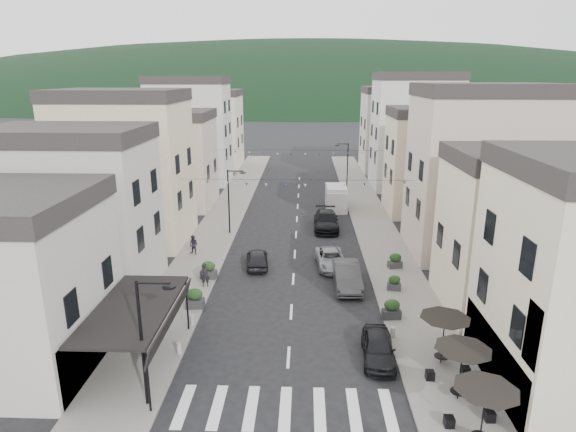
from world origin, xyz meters
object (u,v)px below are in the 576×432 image
(parked_car_c, at_px, (331,259))
(parked_car_e, at_px, (257,258))
(delivery_van, at_px, (336,197))
(parked_car_b, at_px, (347,275))
(parked_car_d, at_px, (326,221))
(pedestrian_b, at_px, (194,245))
(parked_car_a, at_px, (378,347))
(pedestrian_a, at_px, (205,275))

(parked_car_c, height_order, parked_car_e, parked_car_e)
(parked_car_e, xyz_separation_m, delivery_van, (7.00, 17.08, 0.61))
(parked_car_b, relative_size, parked_car_e, 1.25)
(parked_car_d, bearing_deg, parked_car_e, -120.00)
(parked_car_d, bearing_deg, pedestrian_b, -145.57)
(parked_car_b, distance_m, parked_car_c, 3.67)
(parked_car_a, distance_m, pedestrian_b, 19.26)
(parked_car_c, bearing_deg, parked_car_a, -87.15)
(parked_car_d, distance_m, parked_car_e, 11.12)
(parked_car_b, relative_size, pedestrian_a, 2.99)
(parked_car_b, height_order, pedestrian_b, pedestrian_b)
(parked_car_b, bearing_deg, delivery_van, 87.26)
(parked_car_a, xyz_separation_m, pedestrian_a, (-10.58, 8.31, 0.27))
(parked_car_d, height_order, pedestrian_b, pedestrian_b)
(parked_car_b, relative_size, parked_car_c, 1.08)
(parked_car_e, bearing_deg, parked_car_b, 146.62)
(pedestrian_a, bearing_deg, parked_car_a, -56.69)
(delivery_van, relative_size, pedestrian_a, 3.31)
(parked_car_e, distance_m, pedestrian_b, 5.79)
(parked_car_a, bearing_deg, parked_car_e, 124.42)
(parked_car_e, height_order, pedestrian_a, pedestrian_a)
(parked_car_c, height_order, pedestrian_b, pedestrian_b)
(parked_car_b, xyz_separation_m, parked_car_c, (-0.92, 3.55, -0.18))
(parked_car_a, bearing_deg, delivery_van, 94.07)
(parked_car_a, height_order, delivery_van, delivery_van)
(parked_car_a, xyz_separation_m, pedestrian_b, (-12.76, 14.42, 0.23))
(parked_car_b, bearing_deg, parked_car_e, 151.27)
(parked_car_a, relative_size, delivery_van, 0.73)
(parked_car_a, relative_size, pedestrian_b, 2.54)
(parked_car_a, relative_size, parked_car_b, 0.80)
(parked_car_a, xyz_separation_m, parked_car_e, (-7.40, 12.25, -0.00))
(pedestrian_b, bearing_deg, delivery_van, 68.34)
(pedestrian_b, bearing_deg, pedestrian_a, -52.34)
(parked_car_b, height_order, pedestrian_a, pedestrian_a)
(parked_car_b, xyz_separation_m, pedestrian_b, (-11.89, 5.54, 0.09))
(parked_car_d, bearing_deg, parked_car_b, -85.62)
(parked_car_c, distance_m, pedestrian_b, 11.14)
(parked_car_a, xyz_separation_m, delivery_van, (-0.40, 29.33, 0.61))
(parked_car_b, bearing_deg, pedestrian_a, -178.03)
(delivery_van, bearing_deg, parked_car_d, -100.08)
(parked_car_b, relative_size, parked_car_d, 0.89)
(parked_car_c, distance_m, delivery_van, 16.97)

